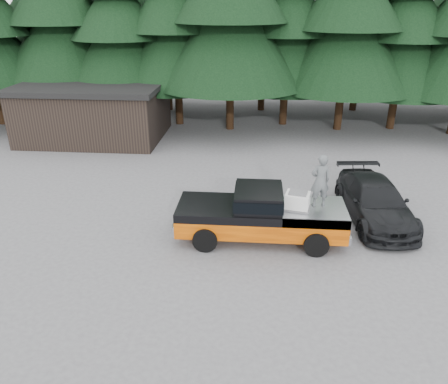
# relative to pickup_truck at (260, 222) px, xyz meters

# --- Properties ---
(ground) EXTENTS (120.00, 120.00, 0.00)m
(ground) POSITION_rel_pickup_truck_xyz_m (-1.06, -0.35, -0.67)
(ground) COLOR #4E4E51
(ground) RESTS_ON ground
(pickup_truck) EXTENTS (6.00, 2.04, 1.33)m
(pickup_truck) POSITION_rel_pickup_truck_xyz_m (0.00, 0.00, 0.00)
(pickup_truck) COLOR #E36208
(pickup_truck) RESTS_ON ground
(truck_cab) EXTENTS (1.66, 1.90, 0.59)m
(truck_cab) POSITION_rel_pickup_truck_xyz_m (-0.10, 0.00, 0.96)
(truck_cab) COLOR black
(truck_cab) RESTS_ON pickup_truck
(air_compressor) EXTENTS (0.91, 0.81, 0.54)m
(air_compressor) POSITION_rel_pickup_truck_xyz_m (1.21, -0.18, 0.93)
(air_compressor) COLOR silver
(air_compressor) RESTS_ON pickup_truck
(man_on_bed) EXTENTS (0.76, 0.59, 1.85)m
(man_on_bed) POSITION_rel_pickup_truck_xyz_m (1.94, 0.09, 1.59)
(man_on_bed) COLOR #4E5354
(man_on_bed) RESTS_ON pickup_truck
(parked_car) EXTENTS (2.61, 5.38, 1.51)m
(parked_car) POSITION_rel_pickup_truck_xyz_m (4.36, 1.87, 0.09)
(parked_car) COLOR black
(parked_car) RESTS_ON ground
(utility_building) EXTENTS (8.40, 6.40, 3.30)m
(utility_building) POSITION_rel_pickup_truck_xyz_m (-10.06, 11.65, 1.00)
(utility_building) COLOR black
(utility_building) RESTS_ON ground
(treeline) EXTENTS (60.15, 16.05, 17.50)m
(treeline) POSITION_rel_pickup_truck_xyz_m (-0.64, 16.84, 7.06)
(treeline) COLOR black
(treeline) RESTS_ON ground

